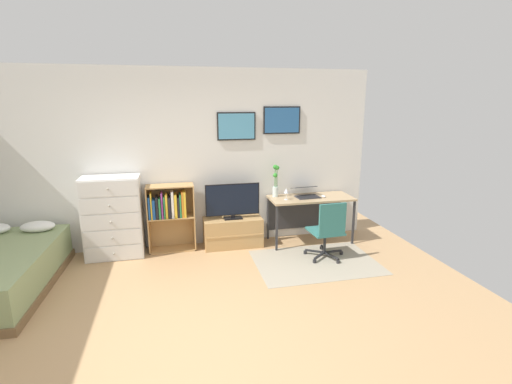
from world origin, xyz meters
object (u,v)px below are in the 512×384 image
at_px(dresser, 113,217).
at_px(television, 233,201).
at_px(bookshelf, 170,211).
at_px(desk, 309,204).
at_px(office_chair, 328,229).
at_px(computer_mouse, 323,196).
at_px(tv_stand, 233,232).
at_px(bamboo_vase, 276,182).
at_px(laptop, 306,192).
at_px(wine_glass, 286,191).

xyz_separation_m(dresser, television, (1.74, -0.01, 0.13)).
height_order(bookshelf, desk, bookshelf).
relative_size(office_chair, computer_mouse, 8.27).
distance_m(tv_stand, television, 0.50).
xyz_separation_m(computer_mouse, bamboo_vase, (-0.73, 0.22, 0.22)).
distance_m(desk, office_chair, 0.82).
bearing_deg(office_chair, computer_mouse, 70.35).
distance_m(dresser, office_chair, 3.08).
height_order(computer_mouse, bamboo_vase, bamboo_vase).
bearing_deg(computer_mouse, bamboo_vase, 163.48).
relative_size(tv_stand, bamboo_vase, 1.76).
bearing_deg(desk, television, -179.38).
relative_size(laptop, wine_glass, 2.34).
bearing_deg(bookshelf, tv_stand, -2.62).
xyz_separation_m(bookshelf, bamboo_vase, (1.64, 0.03, 0.36)).
xyz_separation_m(desk, computer_mouse, (0.19, -0.13, 0.15)).
height_order(office_chair, bamboo_vase, bamboo_vase).
xyz_separation_m(dresser, laptop, (2.92, -0.00, 0.21)).
distance_m(dresser, wine_glass, 2.57).
distance_m(television, computer_mouse, 1.43).
bearing_deg(wine_glass, laptop, 20.30).
distance_m(desk, laptop, 0.21).
height_order(dresser, office_chair, dresser).
distance_m(tv_stand, bamboo_vase, 1.03).
relative_size(dresser, television, 1.43).
bearing_deg(dresser, laptop, -0.02).
xyz_separation_m(bookshelf, television, (0.94, -0.07, 0.11)).
distance_m(tv_stand, office_chair, 1.49).
height_order(desk, bamboo_vase, bamboo_vase).
bearing_deg(wine_glass, television, 170.82).
bearing_deg(office_chair, laptop, 90.46).
xyz_separation_m(bookshelf, computer_mouse, (2.37, -0.19, 0.14)).
xyz_separation_m(dresser, wine_glass, (2.55, -0.14, 0.28)).
distance_m(dresser, computer_mouse, 3.17).
height_order(bookshelf, computer_mouse, bookshelf).
bearing_deg(desk, office_chair, -90.39).
xyz_separation_m(laptop, computer_mouse, (0.25, -0.13, -0.05)).
bearing_deg(tv_stand, bamboo_vase, 5.80).
height_order(bookshelf, office_chair, bookshelf).
height_order(tv_stand, bamboo_vase, bamboo_vase).
bearing_deg(computer_mouse, dresser, 177.67).
relative_size(dresser, wine_glass, 6.59).
bearing_deg(bamboo_vase, tv_stand, -174.20).
relative_size(dresser, tv_stand, 1.32).
bearing_deg(laptop, wine_glass, -163.73).
distance_m(bookshelf, desk, 2.18).
distance_m(computer_mouse, wine_glass, 0.63).
height_order(dresser, laptop, dresser).
bearing_deg(wine_glass, bookshelf, 173.61).
distance_m(television, office_chair, 1.49).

